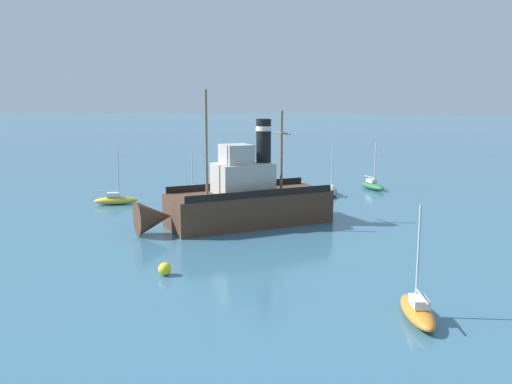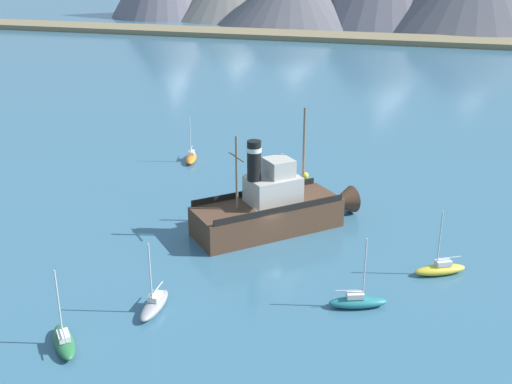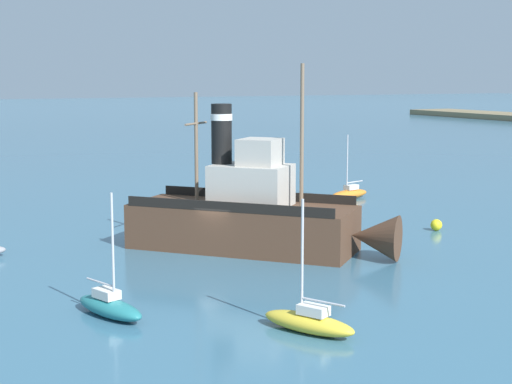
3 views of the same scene
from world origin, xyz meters
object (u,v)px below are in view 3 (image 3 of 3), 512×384
object	(u,v)px
sailboat_orange	(349,193)
sailboat_teal	(110,306)
old_tugboat	(253,216)
sailboat_yellow	(309,321)
mooring_buoy	(436,225)

from	to	relation	value
sailboat_orange	sailboat_teal	bearing A→B (deg)	-49.56
old_tugboat	sailboat_teal	xyz separation A→B (m)	(8.16, -10.18, -1.40)
old_tugboat	sailboat_yellow	size ratio (longest dim) A/B	2.62
old_tugboat	sailboat_yellow	distance (m)	13.96
sailboat_orange	sailboat_teal	xyz separation A→B (m)	(20.94, -24.57, 0.00)
sailboat_teal	mooring_buoy	distance (m)	23.86
sailboat_orange	mooring_buoy	bearing A→B (deg)	-9.32
old_tugboat	sailboat_orange	world-z (taller)	old_tugboat
sailboat_yellow	mooring_buoy	size ratio (longest dim) A/B	7.02
sailboat_teal	sailboat_yellow	distance (m)	7.85
sailboat_teal	sailboat_yellow	world-z (taller)	same
sailboat_orange	sailboat_teal	world-z (taller)	same
mooring_buoy	sailboat_yellow	bearing A→B (deg)	-51.42
sailboat_teal	sailboat_orange	bearing A→B (deg)	130.44
sailboat_teal	old_tugboat	bearing A→B (deg)	128.70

